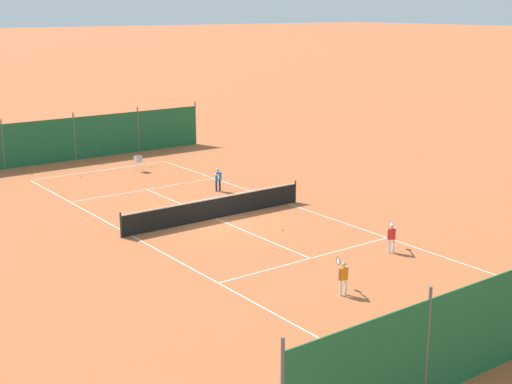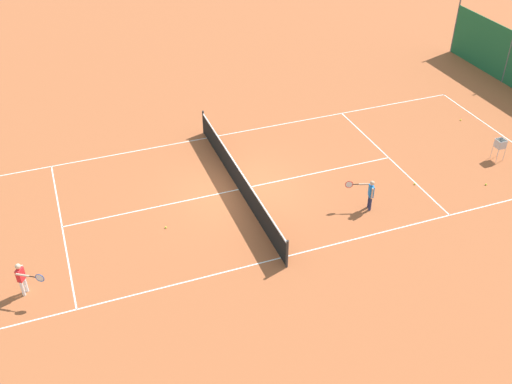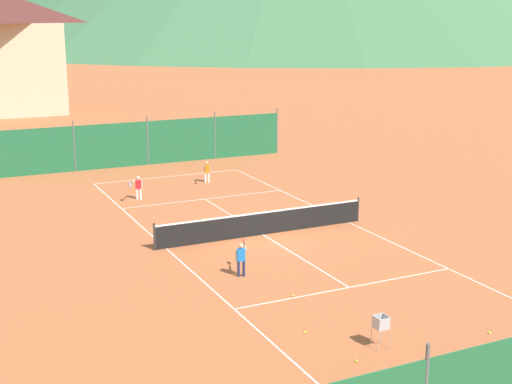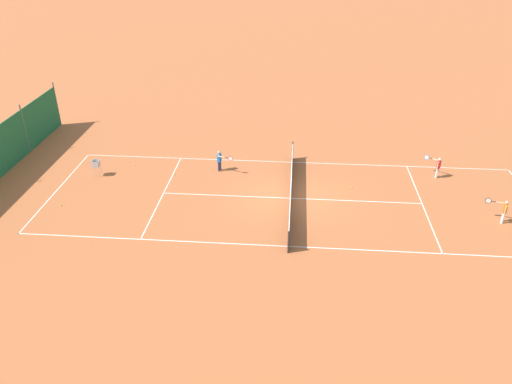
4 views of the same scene
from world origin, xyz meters
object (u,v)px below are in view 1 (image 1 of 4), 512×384
object	(u,v)px
player_near_baseline	(343,275)
tennis_ball_near_corner	(174,173)
tennis_net	(215,208)
tennis_ball_service_box	(151,167)
ball_hopper	(138,160)
player_near_service	(392,235)
tennis_ball_by_net_right	(80,176)
player_far_baseline	(218,178)
tennis_ball_by_net_left	(182,184)
tennis_ball_mid_court	(282,229)

from	to	relation	value
player_near_baseline	tennis_ball_near_corner	world-z (taller)	player_near_baseline
tennis_net	player_near_baseline	world-z (taller)	player_near_baseline
tennis_ball_near_corner	tennis_ball_service_box	bearing A→B (deg)	-80.37
player_near_baseline	ball_hopper	bearing A→B (deg)	-98.53
player_near_service	tennis_ball_by_net_right	xyz separation A→B (m)	(4.54, -18.74, -0.64)
player_far_baseline	tennis_ball_by_net_left	xyz separation A→B (m)	(0.70, -2.41, -0.66)
player_near_baseline	tennis_ball_mid_court	xyz separation A→B (m)	(-2.71, -6.52, -0.63)
player_near_service	tennis_ball_service_box	xyz separation A→B (m)	(0.27, -18.54, -0.64)
tennis_ball_mid_court	tennis_ball_near_corner	bearing A→B (deg)	-98.08
tennis_ball_service_box	tennis_ball_near_corner	xyz separation A→B (m)	(-0.35, 2.05, 0.00)
tennis_ball_service_box	tennis_net	bearing A→B (deg)	76.26
tennis_ball_near_corner	player_near_baseline	bearing A→B (deg)	76.57
tennis_net	tennis_ball_near_corner	distance (m)	9.31
tennis_net	tennis_ball_mid_court	xyz separation A→B (m)	(-1.31, 3.09, -0.47)
tennis_ball_by_net_left	tennis_ball_near_corner	size ratio (longest dim) A/B	1.00
tennis_ball_service_box	ball_hopper	distance (m)	1.29
tennis_ball_mid_court	tennis_ball_by_net_left	world-z (taller)	same
ball_hopper	tennis_ball_by_net_right	bearing A→B (deg)	-11.30
player_near_service	tennis_ball_near_corner	size ratio (longest dim) A/B	17.35
player_near_baseline	tennis_ball_service_box	world-z (taller)	player_near_baseline
player_near_baseline	tennis_ball_mid_court	world-z (taller)	player_near_baseline
player_near_service	tennis_ball_mid_court	xyz separation A→B (m)	(1.61, -4.60, -0.64)
player_near_service	tennis_ball_by_net_right	distance (m)	19.29
tennis_ball_mid_court	tennis_ball_by_net_right	size ratio (longest dim) A/B	1.00
player_far_baseline	tennis_ball_service_box	xyz separation A→B (m)	(0.07, -6.95, -0.66)
player_near_baseline	tennis_ball_service_box	xyz separation A→B (m)	(-4.05, -20.47, -0.63)
tennis_ball_mid_court	player_near_baseline	bearing A→B (deg)	67.45
player_near_service	tennis_ball_mid_court	bearing A→B (deg)	-70.72
tennis_ball_by_net_right	tennis_ball_service_box	bearing A→B (deg)	177.35
player_near_baseline	tennis_net	bearing A→B (deg)	-98.26
tennis_ball_near_corner	tennis_ball_by_net_right	size ratio (longest dim) A/B	1.00
tennis_ball_by_net_right	ball_hopper	xyz separation A→B (m)	(-3.22, 0.64, 0.62)
tennis_net	ball_hopper	world-z (taller)	tennis_net
tennis_ball_service_box	tennis_ball_near_corner	world-z (taller)	same
player_far_baseline	tennis_ball_mid_court	world-z (taller)	player_far_baseline
player_near_baseline	tennis_ball_by_net_left	bearing A→B (deg)	-102.13
tennis_net	player_near_service	xyz separation A→B (m)	(-2.92, 7.69, 0.17)
tennis_net	tennis_ball_service_box	bearing A→B (deg)	-103.74
player_near_service	player_far_baseline	bearing A→B (deg)	-89.04
tennis_ball_mid_court	tennis_ball_by_net_left	distance (m)	9.43
player_near_service	tennis_net	bearing A→B (deg)	-69.21
player_near_service	tennis_ball_by_net_right	world-z (taller)	player_near_service
tennis_ball_by_net_left	ball_hopper	bearing A→B (deg)	-84.16
tennis_ball_by_net_left	tennis_ball_by_net_right	bearing A→B (deg)	-52.45
player_far_baseline	tennis_net	bearing A→B (deg)	55.02
player_near_service	tennis_ball_by_net_right	bearing A→B (deg)	-76.39
tennis_ball_service_box	tennis_ball_by_net_right	xyz separation A→B (m)	(4.27, -0.20, 0.00)
tennis_ball_mid_court	ball_hopper	size ratio (longest dim) A/B	0.07
player_near_service	tennis_ball_service_box	bearing A→B (deg)	-89.17
tennis_net	ball_hopper	bearing A→B (deg)	-98.78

